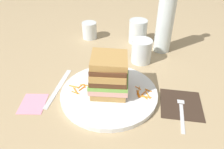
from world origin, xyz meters
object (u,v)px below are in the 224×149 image
knife (58,89)px  water_bottle (165,20)px  napkin_dark (181,104)px  empty_tumbler_0 (138,31)px  main_plate (111,93)px  empty_tumbler_1 (90,30)px  fork (182,109)px  juice_glass (141,52)px  napkin_pink (33,104)px  sandwich (110,75)px

knife → water_bottle: water_bottle is taller
napkin_dark → empty_tumbler_0: empty_tumbler_0 is taller
main_plate → napkin_dark: main_plate is taller
empty_tumbler_1 → fork: bearing=-48.8°
knife → juice_glass: (0.25, 0.20, 0.04)m
napkin_dark → napkin_pink: 0.43m
juice_glass → empty_tumbler_1: size_ratio=1.21×
main_plate → empty_tumbler_1: 0.40m
sandwich → juice_glass: (0.08, 0.21, -0.03)m
empty_tumbler_1 → napkin_pink: 0.45m
napkin_dark → empty_tumbler_1: 0.53m
empty_tumbler_1 → napkin_pink: size_ratio=0.82×
knife → empty_tumbler_1: 0.37m
sandwich → water_bottle: (0.16, 0.31, 0.06)m
juice_glass → empty_tumbler_0: bearing=97.8°
main_plate → fork: bearing=-10.0°
napkin_pink → knife: bearing=58.1°
empty_tumbler_0 → napkin_pink: (-0.28, -0.44, -0.05)m
empty_tumbler_1 → water_bottle: bearing=-12.2°
main_plate → napkin_dark: (0.21, -0.01, -0.01)m
main_plate → knife: (-0.17, 0.00, -0.01)m
water_bottle → main_plate: bearing=-118.0°
sandwich → napkin_dark: sandwich is taller
fork → juice_glass: juice_glass is taller
napkin_pink → sandwich: bearing=18.8°
sandwich → knife: size_ratio=0.61×
sandwich → empty_tumbler_0: sandwich is taller
main_plate → water_bottle: water_bottle is taller
sandwich → fork: size_ratio=0.73×
juice_glass → water_bottle: bearing=51.2°
main_plate → napkin_pink: size_ratio=3.37×
fork → water_bottle: (-0.05, 0.34, 0.12)m
napkin_dark → juice_glass: 0.26m
main_plate → water_bottle: 0.37m
fork → empty_tumbler_1: size_ratio=2.33×
water_bottle → empty_tumbler_1: water_bottle is taller
empty_tumbler_0 → empty_tumbler_1: (-0.21, 0.01, -0.01)m
juice_glass → water_bottle: water_bottle is taller
sandwich → fork: (0.21, -0.04, -0.07)m
main_plate → fork: 0.21m
napkin_dark → empty_tumbler_0: bearing=111.2°
fork → juice_glass: (-0.12, 0.24, 0.04)m
water_bottle → empty_tumbler_1: (-0.31, 0.07, -0.09)m
sandwich → knife: sandwich is taller
juice_glass → napkin_pink: 0.41m
juice_glass → empty_tumbler_0: (-0.02, 0.16, 0.01)m
knife → juice_glass: juice_glass is taller
napkin_dark → knife: size_ratio=0.63×
fork → napkin_dark: bearing=86.9°
water_bottle → empty_tumbler_1: 0.33m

